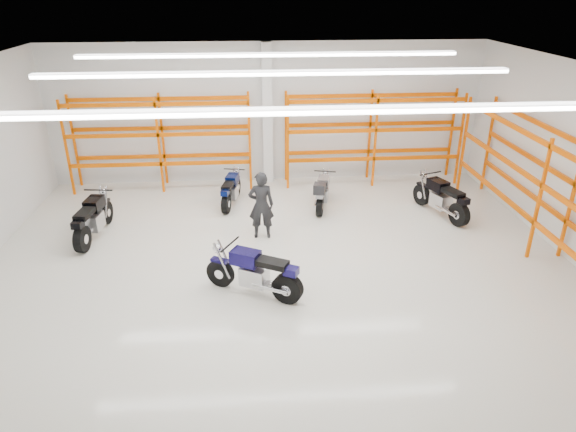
{
  "coord_description": "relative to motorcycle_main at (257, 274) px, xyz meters",
  "views": [
    {
      "loc": [
        -0.63,
        -10.52,
        6.14
      ],
      "look_at": [
        0.24,
        0.5,
        1.09
      ],
      "focal_mm": 32.0,
      "sensor_mm": 36.0,
      "label": 1
    }
  ],
  "objects": [
    {
      "name": "ground",
      "position": [
        0.54,
        1.15,
        -0.52
      ],
      "size": [
        14.0,
        14.0,
        0.0
      ],
      "primitive_type": "plane",
      "color": "beige",
      "rests_on": "ground"
    },
    {
      "name": "motorcycle_back_a",
      "position": [
        -4.2,
        3.02,
        0.01
      ],
      "size": [
        0.78,
        2.3,
        1.13
      ],
      "color": "black",
      "rests_on": "ground"
    },
    {
      "name": "standing_man",
      "position": [
        0.18,
        2.78,
        0.38
      ],
      "size": [
        0.66,
        0.44,
        1.81
      ],
      "primitive_type": "imported",
      "rotation": [
        0.0,
        0.0,
        3.13
      ],
      "color": "black",
      "rests_on": "ground"
    },
    {
      "name": "pallet_racking_back_right",
      "position": [
        3.94,
        6.63,
        1.27
      ],
      "size": [
        5.67,
        0.87,
        3.0
      ],
      "color": "#E95000",
      "rests_on": "ground"
    },
    {
      "name": "pallet_racking_back_left",
      "position": [
        -2.86,
        6.63,
        1.27
      ],
      "size": [
        5.67,
        0.87,
        3.0
      ],
      "color": "#E95000",
      "rests_on": "ground"
    },
    {
      "name": "motorcycle_back_d",
      "position": [
        5.36,
        3.68,
        0.0
      ],
      "size": [
        1.04,
        2.18,
        1.12
      ],
      "color": "black",
      "rests_on": "ground"
    },
    {
      "name": "structural_column",
      "position": [
        0.54,
        6.97,
        1.73
      ],
      "size": [
        0.32,
        0.32,
        4.5
      ],
      "primitive_type": "cube",
      "color": "white",
      "rests_on": "ground"
    },
    {
      "name": "pallet_racking_side",
      "position": [
        7.02,
        1.15,
        1.29
      ],
      "size": [
        0.87,
        9.07,
        3.0
      ],
      "color": "#E95000",
      "rests_on": "ground"
    },
    {
      "name": "room_shell",
      "position": [
        0.54,
        1.17,
        2.76
      ],
      "size": [
        14.02,
        12.02,
        4.51
      ],
      "color": "silver",
      "rests_on": "ground"
    },
    {
      "name": "motorcycle_back_c",
      "position": [
        2.01,
        4.48,
        -0.02
      ],
      "size": [
        0.86,
        2.03,
        1.05
      ],
      "color": "black",
      "rests_on": "ground"
    },
    {
      "name": "motorcycle_back_b",
      "position": [
        -0.67,
        4.98,
        -0.07
      ],
      "size": [
        0.77,
        1.94,
        0.96
      ],
      "color": "black",
      "rests_on": "ground"
    },
    {
      "name": "motorcycle_main",
      "position": [
        0.0,
        0.0,
        0.0
      ],
      "size": [
        2.07,
        1.21,
        1.11
      ],
      "color": "black",
      "rests_on": "ground"
    }
  ]
}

